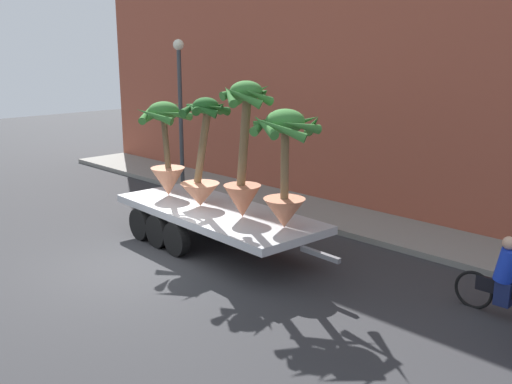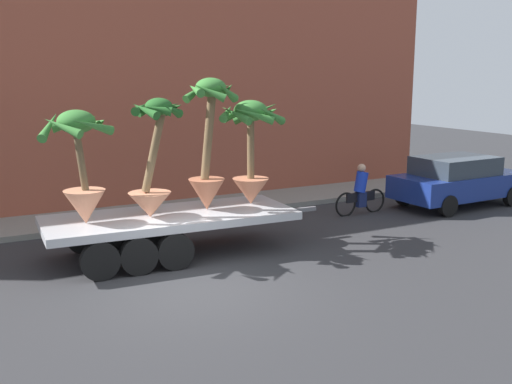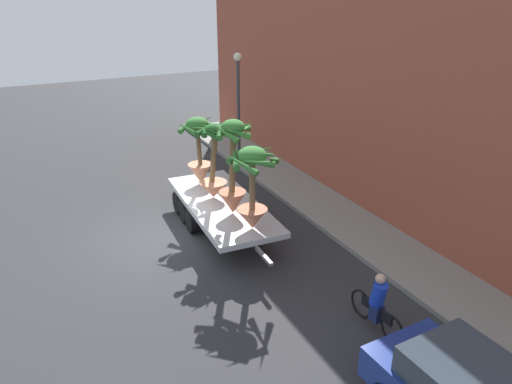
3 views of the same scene
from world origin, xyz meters
The scene contains 10 objects.
ground_plane centered at (0.00, 0.00, 0.00)m, with size 60.00×60.00×0.00m, color #2D2D30.
sidewalk centered at (0.00, 6.10, 0.07)m, with size 24.00×2.20×0.15m, color gray.
building_facade centered at (0.00, 7.80, 4.51)m, with size 24.00×1.20×9.02m, color #9E4C38.
flatbed_trailer centered at (0.02, 2.13, 0.76)m, with size 6.70×2.49×0.98m.
potted_palm_rear centered at (-0.11, 2.04, 2.13)m, with size 1.33×1.19×2.63m.
potted_palm_middle centered at (2.40, 2.21, 2.36)m, with size 1.75×1.74×2.52m.
potted_palm_front centered at (1.25, 2.11, 2.42)m, with size 1.26×1.32×3.05m.
potted_palm_extra centered at (-1.66, 2.10, 2.19)m, with size 1.55×1.55×2.42m.
cyclist centered at (6.68, 3.37, 0.67)m, with size 1.84×0.35×1.54m.
street_lamp centered at (-5.22, 5.30, 3.23)m, with size 0.36×0.36×4.83m.
Camera 3 is at (13.85, -3.45, 7.66)m, focal length 34.07 mm.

